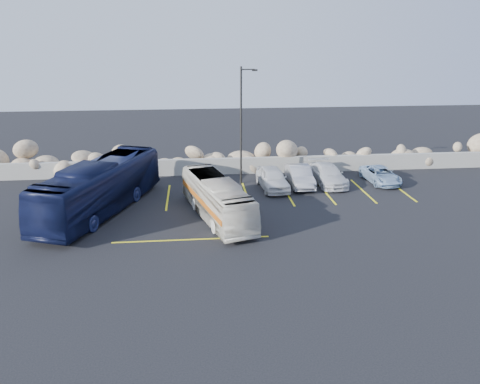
{
  "coord_description": "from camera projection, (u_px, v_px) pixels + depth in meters",
  "views": [
    {
      "loc": [
        -0.65,
        -21.82,
        9.94
      ],
      "look_at": [
        1.89,
        4.0,
        1.21
      ],
      "focal_mm": 35.0,
      "sensor_mm": 36.0,
      "label": 1
    }
  ],
  "objects": [
    {
      "name": "parking_lines",
      "position": [
        281.0,
        201.0,
        29.49
      ],
      "size": [
        18.16,
        9.36,
        0.01
      ],
      "color": "yellow",
      "rests_on": "ground"
    },
    {
      "name": "car_a",
      "position": [
        273.0,
        178.0,
        31.67
      ],
      "size": [
        2.03,
        4.36,
        1.45
      ],
      "primitive_type": "imported",
      "rotation": [
        0.0,
        0.0,
        0.08
      ],
      "color": "silver",
      "rests_on": "ground"
    },
    {
      "name": "car_d",
      "position": [
        381.0,
        175.0,
        33.05
      ],
      "size": [
        2.07,
        4.07,
        1.1
      ],
      "primitive_type": "imported",
      "rotation": [
        0.0,
        0.0,
        0.06
      ],
      "color": "#92B0CF",
      "rests_on": "ground"
    },
    {
      "name": "car_b",
      "position": [
        300.0,
        176.0,
        32.32
      ],
      "size": [
        1.51,
        4.19,
        1.37
      ],
      "primitive_type": "imported",
      "rotation": [
        0.0,
        0.0,
        -0.01
      ],
      "color": "#A1A0A4",
      "rests_on": "ground"
    },
    {
      "name": "car_c",
      "position": [
        328.0,
        174.0,
        32.74
      ],
      "size": [
        2.1,
        4.67,
        1.33
      ],
      "primitive_type": "imported",
      "rotation": [
        0.0,
        0.0,
        0.05
      ],
      "color": "silver",
      "rests_on": "ground"
    },
    {
      "name": "vintage_bus",
      "position": [
        217.0,
        198.0,
        26.51
      ],
      "size": [
        4.05,
        8.45,
        2.29
      ],
      "primitive_type": "imported",
      "rotation": [
        0.0,
        0.0,
        0.27
      ],
      "color": "silver",
      "rests_on": "ground"
    },
    {
      "name": "seawall",
      "position": [
        204.0,
        167.0,
        34.94
      ],
      "size": [
        60.0,
        0.4,
        1.2
      ],
      "primitive_type": "cube",
      "color": "gray",
      "rests_on": "ground"
    },
    {
      "name": "lamppost",
      "position": [
        242.0,
        123.0,
        31.64
      ],
      "size": [
        1.14,
        0.18,
        8.0
      ],
      "color": "#292724",
      "rests_on": "ground"
    },
    {
      "name": "riprap_pile",
      "position": [
        204.0,
        154.0,
        35.85
      ],
      "size": [
        54.0,
        2.8,
        2.6
      ],
      "primitive_type": null,
      "color": "#9A8065",
      "rests_on": "ground"
    },
    {
      "name": "tour_coach",
      "position": [
        100.0,
        187.0,
        27.28
      ],
      "size": [
        6.19,
        11.06,
        3.02
      ],
      "primitive_type": "imported",
      "rotation": [
        0.0,
        0.0,
        -0.36
      ],
      "color": "#101536",
      "rests_on": "ground"
    },
    {
      "name": "ground",
      "position": [
        211.0,
        240.0,
        23.81
      ],
      "size": [
        90.0,
        90.0,
        0.0
      ],
      "primitive_type": "plane",
      "color": "black",
      "rests_on": "ground"
    }
  ]
}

